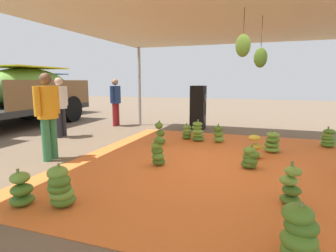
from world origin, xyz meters
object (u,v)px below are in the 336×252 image
object	(u,v)px
banana_bunch_4	(61,188)
worker_1	(48,110)
banana_bunch_3	(255,148)
speaker_stack	(198,107)
banana_bunch_1	(187,132)
banana_bunch_2	(158,152)
banana_bunch_11	(250,158)
banana_bunch_12	(219,135)
worker_2	(60,103)
banana_bunch_9	(300,235)
banana_bunch_14	(328,138)
cargo_truck_far	(1,89)
banana_bunch_0	(21,190)
worker_0	(115,99)
banana_bunch_7	(160,134)
banana_bunch_10	(198,132)
banana_bunch_8	(291,187)
banana_bunch_13	(272,143)

from	to	relation	value
banana_bunch_4	worker_1	xyz separation A→B (m)	(1.65, 1.66, 0.75)
banana_bunch_3	speaker_stack	world-z (taller)	speaker_stack
banana_bunch_1	banana_bunch_2	world-z (taller)	banana_bunch_2
banana_bunch_11	banana_bunch_12	size ratio (longest dim) A/B	0.90
worker_2	speaker_stack	world-z (taller)	worker_2
banana_bunch_9	worker_2	world-z (taller)	worker_2
banana_bunch_14	cargo_truck_far	distance (m)	11.78
banana_bunch_3	banana_bunch_14	xyz separation A→B (m)	(1.58, -1.61, -0.02)
banana_bunch_0	worker_1	bearing A→B (deg)	33.38
cargo_truck_far	worker_1	world-z (taller)	cargo_truck_far
banana_bunch_14	worker_0	distance (m)	6.53
banana_bunch_7	banana_bunch_10	distance (m)	1.07
banana_bunch_3	speaker_stack	size ratio (longest dim) A/B	0.38
banana_bunch_7	banana_bunch_8	bearing A→B (deg)	-132.92
banana_bunch_12	worker_2	bearing A→B (deg)	99.44
banana_bunch_11	banana_bunch_2	bearing A→B (deg)	103.64
banana_bunch_10	worker_2	bearing A→B (deg)	101.14
banana_bunch_3	banana_bunch_4	xyz separation A→B (m)	(-3.08, 2.20, 0.02)
cargo_truck_far	worker_1	size ratio (longest dim) A/B	4.11
banana_bunch_0	banana_bunch_11	world-z (taller)	banana_bunch_0
banana_bunch_12	banana_bunch_13	size ratio (longest dim) A/B	0.94
banana_bunch_4	banana_bunch_14	distance (m)	6.02
banana_bunch_13	speaker_stack	distance (m)	3.39
banana_bunch_9	banana_bunch_1	bearing A→B (deg)	26.37
banana_bunch_10	worker_1	xyz separation A→B (m)	(-2.66, 2.39, 0.76)
banana_bunch_14	worker_1	bearing A→B (deg)	118.80
worker_2	banana_bunch_14	bearing A→B (deg)	-80.92
banana_bunch_3	banana_bunch_14	size ratio (longest dim) A/B	1.10
speaker_stack	banana_bunch_8	bearing A→B (deg)	-155.11
banana_bunch_4	banana_bunch_1	bearing A→B (deg)	-5.28
banana_bunch_8	worker_2	size ratio (longest dim) A/B	0.34
banana_bunch_7	banana_bunch_4	bearing A→B (deg)	-179.33
banana_bunch_2	cargo_truck_far	distance (m)	9.25
banana_bunch_9	banana_bunch_12	size ratio (longest dim) A/B	1.10
banana_bunch_0	speaker_stack	world-z (taller)	speaker_stack
banana_bunch_0	worker_0	size ratio (longest dim) A/B	0.30
worker_2	banana_bunch_11	bearing A→B (deg)	-102.97
banana_bunch_8	banana_bunch_11	bearing A→B (deg)	22.11
banana_bunch_14	worker_2	bearing A→B (deg)	99.08
banana_bunch_2	banana_bunch_9	xyz separation A→B (m)	(-2.13, -2.15, -0.03)
banana_bunch_7	banana_bunch_11	distance (m)	2.49
banana_bunch_12	banana_bunch_13	world-z (taller)	banana_bunch_13
banana_bunch_8	banana_bunch_12	xyz separation A→B (m)	(3.26, 1.42, -0.03)
banana_bunch_9	banana_bunch_3	bearing A→B (deg)	8.21
banana_bunch_4	banana_bunch_11	size ratio (longest dim) A/B	1.30
banana_bunch_14	banana_bunch_11	bearing A→B (deg)	143.75
banana_bunch_4	banana_bunch_11	world-z (taller)	banana_bunch_4
banana_bunch_3	banana_bunch_12	world-z (taller)	banana_bunch_3
banana_bunch_4	banana_bunch_9	bearing A→B (deg)	-93.01
banana_bunch_4	cargo_truck_far	size ratio (longest dim) A/B	0.08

